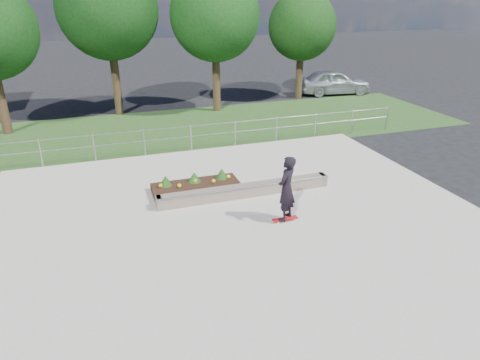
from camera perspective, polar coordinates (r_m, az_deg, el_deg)
The scene contains 11 objects.
ground at distance 12.29m, azimuth 1.37°, elevation -7.49°, with size 120.00×120.00×0.00m, color black.
grass_verge at distance 22.11m, azimuth -8.47°, elevation 6.71°, with size 30.00×8.00×0.02m, color #25451B.
concrete_slab at distance 12.27m, azimuth 1.37°, elevation -7.37°, with size 15.00×15.00×0.06m, color #ACA599.
fence at distance 18.60m, azimuth -6.56°, elevation 6.02°, with size 20.06×0.06×1.20m.
tree_mid_left at distance 24.91m, azimuth -17.22°, elevation 20.96°, with size 5.25×5.25×8.25m.
tree_mid_right at distance 24.80m, azimuth -3.35°, elevation 21.00°, with size 4.90×4.90×7.70m.
tree_far_right at distance 28.41m, azimuth 8.27°, elevation 19.62°, with size 4.20×4.20×6.60m.
grind_ledge at distance 14.39m, azimuth 0.74°, elevation -1.40°, with size 6.00×0.44×0.43m.
planter_bed at distance 14.88m, azimuth -5.90°, elevation -0.73°, with size 3.00×1.20×0.61m.
skateboarder at distance 12.53m, azimuth 6.22°, elevation -1.16°, with size 0.86×0.83×2.06m.
parked_car at distance 30.48m, azimuth 12.39°, elevation 12.67°, with size 1.96×4.88×1.66m, color #A4A8AE.
Camera 1 is at (-3.65, -9.87, 6.35)m, focal length 32.00 mm.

